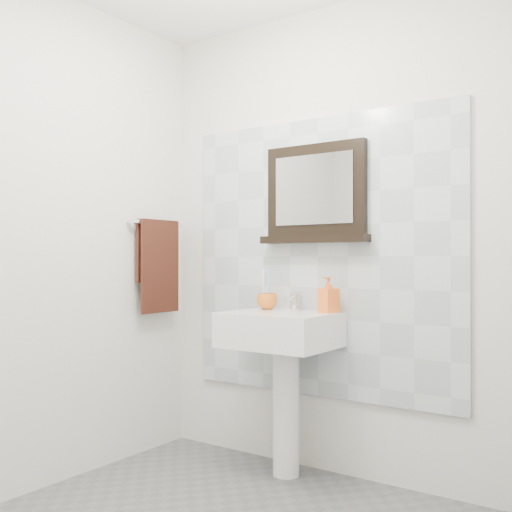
{
  "coord_description": "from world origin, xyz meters",
  "views": [
    {
      "loc": [
        1.57,
        -1.75,
        1.13
      ],
      "look_at": [
        -0.04,
        0.55,
        1.15
      ],
      "focal_mm": 42.0,
      "sensor_mm": 36.0,
      "label": 1
    }
  ],
  "objects_px": {
    "pedestal_sink": "(281,347)",
    "toothbrush_cup": "(267,301)",
    "hand_towel": "(158,259)",
    "soap_dispenser": "(328,295)",
    "framed_mirror": "(316,196)"
  },
  "relations": [
    {
      "from": "soap_dispenser",
      "to": "hand_towel",
      "type": "xyz_separation_m",
      "value": [
        -1.05,
        -0.17,
        0.19
      ]
    },
    {
      "from": "toothbrush_cup",
      "to": "hand_towel",
      "type": "xyz_separation_m",
      "value": [
        -0.68,
        -0.15,
        0.24
      ]
    },
    {
      "from": "toothbrush_cup",
      "to": "framed_mirror",
      "type": "relative_size",
      "value": 0.18
    },
    {
      "from": "pedestal_sink",
      "to": "framed_mirror",
      "type": "xyz_separation_m",
      "value": [
        0.1,
        0.19,
        0.8
      ]
    },
    {
      "from": "soap_dispenser",
      "to": "hand_towel",
      "type": "bearing_deg",
      "value": -149.54
    },
    {
      "from": "pedestal_sink",
      "to": "soap_dispenser",
      "type": "xyz_separation_m",
      "value": [
        0.21,
        0.12,
        0.28
      ]
    },
    {
      "from": "pedestal_sink",
      "to": "framed_mirror",
      "type": "bearing_deg",
      "value": 61.63
    },
    {
      "from": "pedestal_sink",
      "to": "hand_towel",
      "type": "bearing_deg",
      "value": -176.76
    },
    {
      "from": "hand_towel",
      "to": "pedestal_sink",
      "type": "bearing_deg",
      "value": 3.24
    },
    {
      "from": "toothbrush_cup",
      "to": "soap_dispenser",
      "type": "height_order",
      "value": "soap_dispenser"
    },
    {
      "from": "framed_mirror",
      "to": "toothbrush_cup",
      "type": "bearing_deg",
      "value": -161.46
    },
    {
      "from": "pedestal_sink",
      "to": "toothbrush_cup",
      "type": "height_order",
      "value": "pedestal_sink"
    },
    {
      "from": "pedestal_sink",
      "to": "soap_dispenser",
      "type": "height_order",
      "value": "soap_dispenser"
    },
    {
      "from": "pedestal_sink",
      "to": "toothbrush_cup",
      "type": "xyz_separation_m",
      "value": [
        -0.16,
        0.1,
        0.23
      ]
    },
    {
      "from": "pedestal_sink",
      "to": "toothbrush_cup",
      "type": "bearing_deg",
      "value": 147.38
    }
  ]
}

